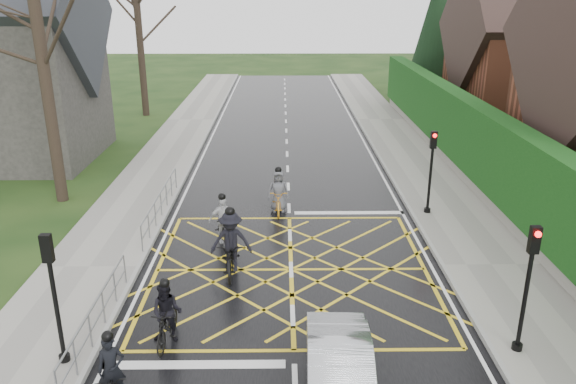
{
  "coord_description": "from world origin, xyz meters",
  "views": [
    {
      "loc": [
        -0.26,
        -14.98,
        7.91
      ],
      "look_at": [
        -0.06,
        3.25,
        1.3
      ],
      "focal_mm": 35.0,
      "sensor_mm": 36.0,
      "label": 1
    }
  ],
  "objects_px": {
    "cyclist_rear": "(112,380)",
    "car": "(340,373)",
    "cyclist_front": "(223,225)",
    "cyclist_lead": "(278,196)",
    "cyclist_mid": "(231,249)",
    "cyclist_back": "(167,319)"
  },
  "relations": [
    {
      "from": "cyclist_rear",
      "to": "car",
      "type": "bearing_deg",
      "value": -16.91
    },
    {
      "from": "cyclist_front",
      "to": "car",
      "type": "height_order",
      "value": "cyclist_front"
    },
    {
      "from": "cyclist_rear",
      "to": "cyclist_lead",
      "type": "xyz_separation_m",
      "value": [
        3.3,
        10.34,
        0.08
      ]
    },
    {
      "from": "cyclist_rear",
      "to": "cyclist_mid",
      "type": "bearing_deg",
      "value": 53.42
    },
    {
      "from": "cyclist_rear",
      "to": "cyclist_mid",
      "type": "xyz_separation_m",
      "value": [
        1.93,
        5.58,
        0.22
      ]
    },
    {
      "from": "cyclist_mid",
      "to": "cyclist_front",
      "type": "relative_size",
      "value": 1.19
    },
    {
      "from": "cyclist_front",
      "to": "car",
      "type": "bearing_deg",
      "value": -83.81
    },
    {
      "from": "cyclist_rear",
      "to": "cyclist_back",
      "type": "xyz_separation_m",
      "value": [
        0.72,
        2.07,
        0.1
      ]
    },
    {
      "from": "cyclist_mid",
      "to": "cyclist_lead",
      "type": "relative_size",
      "value": 1.18
    },
    {
      "from": "cyclist_back",
      "to": "car",
      "type": "relative_size",
      "value": 0.45
    },
    {
      "from": "car",
      "to": "cyclist_mid",
      "type": "bearing_deg",
      "value": 117.51
    },
    {
      "from": "cyclist_back",
      "to": "cyclist_front",
      "type": "xyz_separation_m",
      "value": [
        0.77,
        5.5,
        0.01
      ]
    },
    {
      "from": "cyclist_lead",
      "to": "car",
      "type": "height_order",
      "value": "cyclist_lead"
    },
    {
      "from": "cyclist_rear",
      "to": "car",
      "type": "xyz_separation_m",
      "value": [
        4.59,
        0.05,
        0.1
      ]
    },
    {
      "from": "cyclist_rear",
      "to": "cyclist_back",
      "type": "height_order",
      "value": "cyclist_back"
    },
    {
      "from": "cyclist_front",
      "to": "cyclist_back",
      "type": "bearing_deg",
      "value": -114.17
    },
    {
      "from": "cyclist_rear",
      "to": "cyclist_mid",
      "type": "height_order",
      "value": "cyclist_mid"
    },
    {
      "from": "cyclist_rear",
      "to": "cyclist_front",
      "type": "distance_m",
      "value": 7.72
    },
    {
      "from": "cyclist_mid",
      "to": "cyclist_front",
      "type": "distance_m",
      "value": 2.04
    },
    {
      "from": "car",
      "to": "cyclist_back",
      "type": "bearing_deg",
      "value": 154.3
    },
    {
      "from": "cyclist_back",
      "to": "cyclist_lead",
      "type": "distance_m",
      "value": 8.67
    },
    {
      "from": "cyclist_back",
      "to": "cyclist_rear",
      "type": "bearing_deg",
      "value": -104.07
    }
  ]
}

